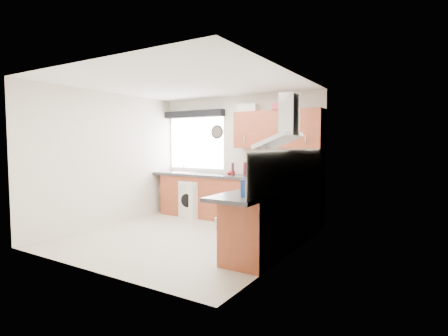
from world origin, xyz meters
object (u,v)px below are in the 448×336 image
Objects in this scene: extractor_hood at (284,127)px; upper_cabinets at (278,129)px; oven at (276,219)px; washing_machine at (194,199)px.

upper_cabinets is (-0.65, 1.33, 0.03)m from extractor_hood.
washing_machine is at bearing 154.63° from oven.
oven is at bearing -10.02° from washing_machine.
oven is 1.12× the size of washing_machine.
extractor_hood is at bearing -9.10° from washing_machine.
extractor_hood is at bearing -63.87° from upper_cabinets.
extractor_hood is 1.48m from upper_cabinets.
upper_cabinets is 2.24× the size of washing_machine.
washing_machine is at bearing 155.55° from extractor_hood.
washing_machine is (-2.42, 1.10, -1.39)m from extractor_hood.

